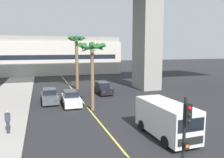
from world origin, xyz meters
The scene contains 10 objects.
lane_stripe_center centered at (0.00, 24.00, 0.00)m, with size 0.14×56.00×0.01m, color #DBCC4C.
pier_building_backdrop centered at (0.00, 54.90, 4.29)m, with size 28.35×8.04×8.71m.
car_queue_front centered at (3.37, 28.49, 0.72)m, with size 1.95×4.16×1.56m.
car_queue_second centered at (-3.54, 25.49, 0.72)m, with size 1.89×4.13×1.56m.
car_queue_third centered at (-1.45, 23.53, 0.72)m, with size 1.87×4.12×1.56m.
delivery_van centered at (3.49, 13.02, 1.29)m, with size 2.24×5.29×2.36m.
traffic_light_median_near centered at (0.56, 6.95, 2.71)m, with size 0.24×0.37×4.20m.
palm_tree_near_median centered at (0.75, 33.05, 5.76)m, with size 2.46×2.60×7.86m.
palm_tree_mid_median centered at (0.30, 21.03, 5.47)m, with size 2.70×2.66×6.61m.
pedestrian_mid_block centered at (-6.71, 16.60, 1.00)m, with size 0.34×0.22×1.62m.
Camera 1 is at (-4.44, 0.29, 5.93)m, focal length 35.85 mm.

